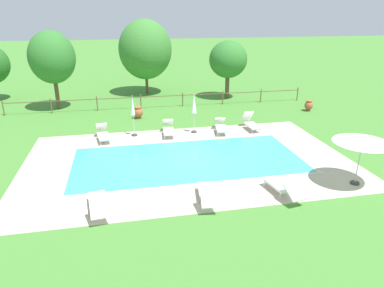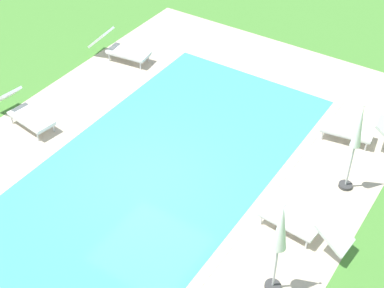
# 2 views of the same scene
# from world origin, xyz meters

# --- Properties ---
(ground_plane) EXTENTS (160.00, 160.00, 0.00)m
(ground_plane) POSITION_xyz_m (0.00, 0.00, 0.00)
(ground_plane) COLOR #478433
(pool_deck_paving) EXTENTS (15.31, 9.53, 0.01)m
(pool_deck_paving) POSITION_xyz_m (0.00, 0.00, 0.00)
(pool_deck_paving) COLOR beige
(pool_deck_paving) RESTS_ON ground
(swimming_pool_water) EXTENTS (10.77, 4.98, 0.01)m
(swimming_pool_water) POSITION_xyz_m (0.00, 0.00, 0.01)
(swimming_pool_water) COLOR #42CCD6
(swimming_pool_water) RESTS_ON ground
(pool_coping_rim) EXTENTS (11.25, 5.46, 0.01)m
(pool_coping_rim) POSITION_xyz_m (0.00, 0.00, 0.01)
(pool_coping_rim) COLOR beige
(pool_coping_rim) RESTS_ON ground
(sun_lounger_north_near_steps) EXTENTS (0.83, 2.00, 0.91)m
(sun_lounger_north_near_steps) POSITION_xyz_m (-3.98, -3.93, 0.38)
(sun_lounger_north_near_steps) COLOR white
(sun_lounger_north_near_steps) RESTS_ON ground
(sun_lounger_north_mid) EXTENTS (0.93, 2.12, 0.76)m
(sun_lounger_north_mid) POSITION_xyz_m (2.93, -4.08, 0.36)
(sun_lounger_north_mid) COLOR white
(sun_lounger_north_mid) RESTS_ON ground
(sun_lounger_north_far) EXTENTS (0.77, 2.05, 0.84)m
(sun_lounger_north_far) POSITION_xyz_m (-0.40, 3.79, 0.37)
(sun_lounger_north_far) COLOR white
(sun_lounger_north_far) RESTS_ON ground
(sun_lounger_north_end) EXTENTS (0.90, 2.05, 0.86)m
(sun_lounger_north_end) POSITION_xyz_m (-4.06, 3.65, 0.37)
(sun_lounger_north_end) COLOR white
(sun_lounger_north_end) RESTS_ON ground
(sun_lounger_south_near_corner) EXTENTS (0.65, 1.87, 0.99)m
(sun_lounger_south_near_corner) POSITION_xyz_m (4.61, 3.81, 0.40)
(sun_lounger_south_near_corner) COLOR white
(sun_lounger_south_near_corner) RESTS_ON ground
(sun_lounger_south_mid) EXTENTS (0.86, 2.04, 0.87)m
(sun_lounger_south_mid) POSITION_xyz_m (-0.03, -3.99, 0.38)
(sun_lounger_south_mid) COLOR white
(sun_lounger_south_mid) RESTS_ON ground
(sun_lounger_south_far) EXTENTS (0.95, 2.12, 0.77)m
(sun_lounger_south_far) POSITION_xyz_m (2.69, 3.69, 0.36)
(sun_lounger_south_far) COLOR white
(sun_lounger_south_far) RESTS_ON ground
(patio_umbrella_open_foreground) EXTENTS (2.27, 2.27, 2.17)m
(patio_umbrella_open_foreground) POSITION_xyz_m (6.28, -3.84, 1.96)
(patio_umbrella_open_foreground) COLOR #383838
(patio_umbrella_open_foreground) RESTS_ON ground
(patio_umbrella_closed_row_west) EXTENTS (0.32, 0.32, 2.34)m
(patio_umbrella_closed_row_west) POSITION_xyz_m (-2.34, 4.02, 1.52)
(patio_umbrella_closed_row_west) COLOR #383838
(patio_umbrella_closed_row_west) RESTS_ON ground
(patio_umbrella_closed_row_mid_east) EXTENTS (0.32, 0.32, 2.30)m
(patio_umbrella_closed_row_mid_east) POSITION_xyz_m (1.12, 3.89, 1.56)
(patio_umbrella_closed_row_mid_east) COLOR #383838
(patio_umbrella_closed_row_mid_east) RESTS_ON ground
(terracotta_urn_near_fence) EXTENTS (0.63, 0.63, 0.79)m
(terracotta_urn_near_fence) POSITION_xyz_m (-1.91, 7.44, 0.43)
(terracotta_urn_near_fence) COLOR #A85B38
(terracotta_urn_near_fence) RESTS_ON ground
(terracotta_urn_by_tree) EXTENTS (0.58, 0.58, 0.77)m
(terracotta_urn_by_tree) POSITION_xyz_m (10.12, 6.90, 0.41)
(terracotta_urn_by_tree) COLOR #A85B38
(terracotta_urn_by_tree) RESTS_ON ground
(perimeter_fence) EXTENTS (21.77, 0.08, 1.05)m
(perimeter_fence) POSITION_xyz_m (-0.01, 9.97, 0.69)
(perimeter_fence) COLOR brown
(perimeter_fence) RESTS_ON ground
(tree_far_west) EXTENTS (4.40, 4.40, 6.15)m
(tree_far_west) POSITION_xyz_m (-0.71, 14.95, 3.70)
(tree_far_west) COLOR brown
(tree_far_west) RESTS_ON ground
(tree_west_mid) EXTENTS (3.01, 3.01, 4.57)m
(tree_west_mid) POSITION_xyz_m (5.58, 11.93, 3.10)
(tree_west_mid) COLOR brown
(tree_west_mid) RESTS_ON ground
(tree_centre) EXTENTS (3.17, 3.17, 5.51)m
(tree_centre) POSITION_xyz_m (-7.47, 11.12, 3.68)
(tree_centre) COLOR brown
(tree_centre) RESTS_ON ground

